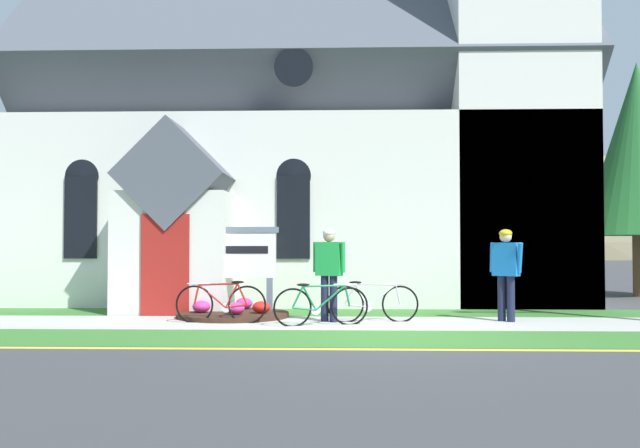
# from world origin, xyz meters

# --- Properties ---
(ground) EXTENTS (140.00, 140.00, 0.00)m
(ground) POSITION_xyz_m (0.00, 4.00, 0.00)
(ground) COLOR #3D3D3F
(sidewalk_slab) EXTENTS (32.00, 2.16, 0.01)m
(sidewalk_slab) POSITION_xyz_m (-1.80, 1.73, 0.01)
(sidewalk_slab) COLOR #B7B5AD
(sidewalk_slab) RESTS_ON ground
(grass_verge) EXTENTS (32.00, 1.91, 0.01)m
(grass_verge) POSITION_xyz_m (-1.80, -0.31, 0.00)
(grass_verge) COLOR #38722D
(grass_verge) RESTS_ON ground
(church_lawn) EXTENTS (24.00, 1.66, 0.01)m
(church_lawn) POSITION_xyz_m (-1.80, 3.64, 0.00)
(church_lawn) COLOR #38722D
(church_lawn) RESTS_ON ground
(curb_paint_stripe) EXTENTS (28.00, 0.16, 0.01)m
(curb_paint_stripe) POSITION_xyz_m (-1.80, -1.41, 0.00)
(curb_paint_stripe) COLOR yellow
(curb_paint_stripe) RESTS_ON ground
(church_building) EXTENTS (14.57, 10.98, 12.97)m
(church_building) POSITION_xyz_m (-1.28, 8.70, 4.43)
(church_building) COLOR silver
(church_building) RESTS_ON ground
(church_sign) EXTENTS (1.74, 0.22, 1.84)m
(church_sign) POSITION_xyz_m (-2.90, 3.22, 1.22)
(church_sign) COLOR slate
(church_sign) RESTS_ON ground
(flower_bed) EXTENTS (2.26, 2.26, 0.34)m
(flower_bed) POSITION_xyz_m (-2.89, 2.67, 0.08)
(flower_bed) COLOR #382319
(flower_bed) RESTS_ON ground
(bicycle_silver) EXTENTS (1.75, 0.21, 0.80)m
(bicycle_silver) POSITION_xyz_m (-0.12, 1.93, 0.37)
(bicycle_silver) COLOR black
(bicycle_silver) RESTS_ON ground
(bicycle_black) EXTENTS (1.73, 0.13, 0.81)m
(bicycle_black) POSITION_xyz_m (-2.96, 1.66, 0.37)
(bicycle_black) COLOR black
(bicycle_black) RESTS_ON ground
(bicycle_red) EXTENTS (1.72, 0.52, 0.79)m
(bicycle_red) POSITION_xyz_m (-1.08, 1.34, 0.37)
(bicycle_red) COLOR black
(bicycle_red) RESTS_ON ground
(cyclist_in_blue_jersey) EXTENTS (0.51, 0.63, 1.76)m
(cyclist_in_blue_jersey) POSITION_xyz_m (2.43, 2.05, 1.05)
(cyclist_in_blue_jersey) COLOR #191E38
(cyclist_in_blue_jersey) RESTS_ON ground
(cyclist_in_orange_jersey) EXTENTS (0.62, 0.43, 1.78)m
(cyclist_in_orange_jersey) POSITION_xyz_m (-0.94, 1.91, 1.06)
(cyclist_in_orange_jersey) COLOR #191E38
(cyclist_in_orange_jersey) RESTS_ON ground
(roadside_conifer) EXTENTS (3.13, 3.13, 6.70)m
(roadside_conifer) POSITION_xyz_m (7.75, 8.47, 4.20)
(roadside_conifer) COLOR #4C3823
(roadside_conifer) RESTS_ON ground
(distant_hill) EXTENTS (85.93, 36.30, 25.79)m
(distant_hill) POSITION_xyz_m (13.98, 70.78, 0.00)
(distant_hill) COLOR #847A5B
(distant_hill) RESTS_ON ground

